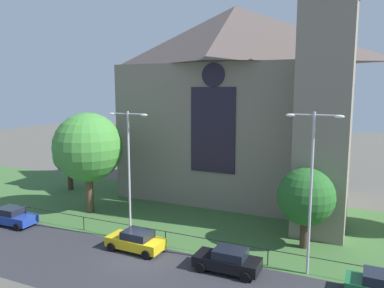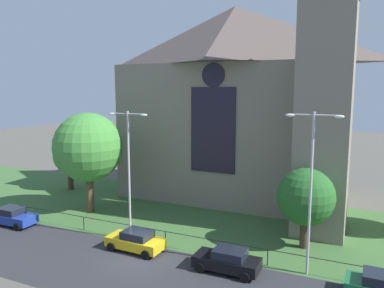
# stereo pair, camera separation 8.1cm
# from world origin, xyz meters

# --- Properties ---
(ground) EXTENTS (160.00, 160.00, 0.00)m
(ground) POSITION_xyz_m (0.00, 10.00, 0.00)
(ground) COLOR #56544C
(road_asphalt) EXTENTS (120.00, 8.00, 0.01)m
(road_asphalt) POSITION_xyz_m (0.00, -2.00, 0.00)
(road_asphalt) COLOR #2D2D33
(road_asphalt) RESTS_ON ground
(grass_verge) EXTENTS (120.00, 20.00, 0.01)m
(grass_verge) POSITION_xyz_m (0.00, 8.00, 0.00)
(grass_verge) COLOR #3D6633
(grass_verge) RESTS_ON ground
(church_building) EXTENTS (23.20, 16.20, 26.00)m
(church_building) POSITION_xyz_m (1.38, 17.30, 10.27)
(church_building) COLOR gray
(church_building) RESTS_ON ground
(iron_railing) EXTENTS (30.73, 0.07, 1.13)m
(iron_railing) POSITION_xyz_m (0.60, 2.50, 0.97)
(iron_railing) COLOR black
(iron_railing) RESTS_ON ground
(tree_right_near) EXTENTS (4.15, 4.15, 5.94)m
(tree_right_near) POSITION_xyz_m (10.00, 6.48, 3.83)
(tree_right_near) COLOR #423021
(tree_right_near) RESTS_ON ground
(tree_left_near) EXTENTS (6.41, 6.41, 9.40)m
(tree_left_near) POSITION_xyz_m (-9.68, 6.50, 6.16)
(tree_left_near) COLOR brown
(tree_left_near) RESTS_ON ground
(tree_left_far) EXTENTS (3.68, 3.68, 5.68)m
(tree_left_far) POSITION_xyz_m (-16.98, 11.92, 3.80)
(tree_left_far) COLOR #423021
(tree_left_far) RESTS_ON ground
(streetlamp_near) EXTENTS (3.37, 0.26, 9.92)m
(streetlamp_near) POSITION_xyz_m (-2.41, 2.40, 6.15)
(streetlamp_near) COLOR #B2B2B7
(streetlamp_near) RESTS_ON ground
(streetlamp_far) EXTENTS (3.37, 0.26, 10.22)m
(streetlamp_far) POSITION_xyz_m (10.80, 2.40, 6.31)
(streetlamp_far) COLOR #B2B2B7
(streetlamp_far) RESTS_ON ground
(parked_car_blue) EXTENTS (4.24, 2.11, 1.51)m
(parked_car_blue) POSITION_xyz_m (-13.41, 0.87, 0.74)
(parked_car_blue) COLOR #1E3899
(parked_car_blue) RESTS_ON ground
(parked_car_yellow) EXTENTS (4.25, 2.13, 1.51)m
(parked_car_yellow) POSITION_xyz_m (-0.91, 0.86, 0.74)
(parked_car_yellow) COLOR gold
(parked_car_yellow) RESTS_ON ground
(parked_car_black) EXTENTS (4.20, 2.02, 1.51)m
(parked_car_black) POSITION_xyz_m (6.14, 0.62, 0.74)
(parked_car_black) COLOR black
(parked_car_black) RESTS_ON ground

